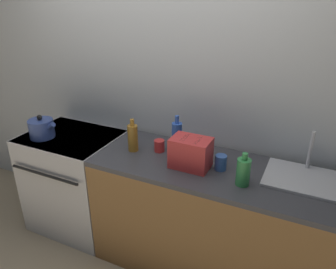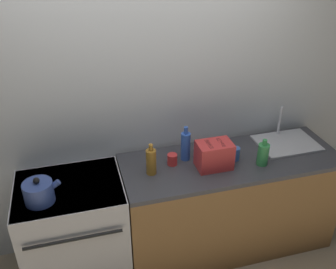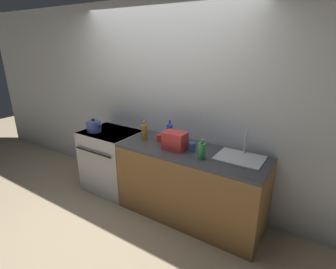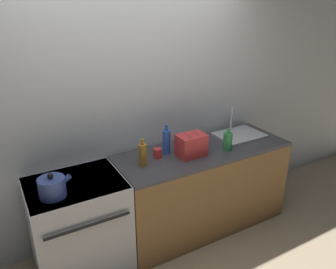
{
  "view_description": "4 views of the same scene",
  "coord_description": "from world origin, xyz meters",
  "px_view_note": "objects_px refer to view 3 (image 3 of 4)",
  "views": [
    {
      "loc": [
        1.15,
        -1.57,
        2.02
      ],
      "look_at": [
        0.22,
        0.37,
        1.05
      ],
      "focal_mm": 35.0,
      "sensor_mm": 36.0,
      "label": 1
    },
    {
      "loc": [
        -0.53,
        -1.95,
        2.54
      ],
      "look_at": [
        0.12,
        0.42,
        1.14
      ],
      "focal_mm": 40.0,
      "sensor_mm": 36.0,
      "label": 2
    },
    {
      "loc": [
        1.92,
        -2.16,
        2.08
      ],
      "look_at": [
        0.29,
        0.36,
        1.01
      ],
      "focal_mm": 28.0,
      "sensor_mm": 36.0,
      "label": 3
    },
    {
      "loc": [
        -1.12,
        -2.05,
        2.25
      ],
      "look_at": [
        0.24,
        0.35,
        1.11
      ],
      "focal_mm": 35.0,
      "sensor_mm": 36.0,
      "label": 4
    }
  ],
  "objects_px": {
    "bottle_green": "(202,151)",
    "bottle_blue": "(170,133)",
    "cup_red": "(160,138)",
    "toaster": "(175,141)",
    "cup_blue": "(192,147)",
    "kettle": "(94,126)",
    "bottle_amber": "(144,132)",
    "stove": "(112,160)"
  },
  "relations": [
    {
      "from": "kettle",
      "to": "cup_blue",
      "type": "height_order",
      "value": "kettle"
    },
    {
      "from": "bottle_amber",
      "to": "cup_blue",
      "type": "relative_size",
      "value": 2.41
    },
    {
      "from": "bottle_blue",
      "to": "cup_blue",
      "type": "relative_size",
      "value": 2.75
    },
    {
      "from": "bottle_amber",
      "to": "bottle_green",
      "type": "bearing_deg",
      "value": -7.35
    },
    {
      "from": "bottle_amber",
      "to": "cup_red",
      "type": "xyz_separation_m",
      "value": [
        0.18,
        0.07,
        -0.06
      ]
    },
    {
      "from": "toaster",
      "to": "bottle_blue",
      "type": "xyz_separation_m",
      "value": [
        -0.18,
        0.16,
        0.02
      ]
    },
    {
      "from": "stove",
      "to": "cup_red",
      "type": "relative_size",
      "value": 10.01
    },
    {
      "from": "stove",
      "to": "bottle_blue",
      "type": "height_order",
      "value": "bottle_blue"
    },
    {
      "from": "cup_blue",
      "to": "cup_red",
      "type": "relative_size",
      "value": 1.18
    },
    {
      "from": "kettle",
      "to": "bottle_amber",
      "type": "bearing_deg",
      "value": 8.34
    },
    {
      "from": "kettle",
      "to": "bottle_amber",
      "type": "distance_m",
      "value": 0.81
    },
    {
      "from": "bottle_amber",
      "to": "bottle_blue",
      "type": "bearing_deg",
      "value": 21.4
    },
    {
      "from": "toaster",
      "to": "cup_blue",
      "type": "xyz_separation_m",
      "value": [
        0.2,
        0.05,
        -0.05
      ]
    },
    {
      "from": "kettle",
      "to": "bottle_green",
      "type": "height_order",
      "value": "bottle_green"
    },
    {
      "from": "bottle_green",
      "to": "bottle_amber",
      "type": "bearing_deg",
      "value": 172.65
    },
    {
      "from": "kettle",
      "to": "cup_red",
      "type": "bearing_deg",
      "value": 10.96
    },
    {
      "from": "toaster",
      "to": "cup_blue",
      "type": "height_order",
      "value": "toaster"
    },
    {
      "from": "bottle_blue",
      "to": "cup_blue",
      "type": "xyz_separation_m",
      "value": [
        0.37,
        -0.11,
        -0.07
      ]
    },
    {
      "from": "stove",
      "to": "cup_blue",
      "type": "bearing_deg",
      "value": 0.42
    },
    {
      "from": "toaster",
      "to": "cup_blue",
      "type": "relative_size",
      "value": 2.54
    },
    {
      "from": "cup_blue",
      "to": "cup_red",
      "type": "distance_m",
      "value": 0.5
    },
    {
      "from": "toaster",
      "to": "cup_red",
      "type": "distance_m",
      "value": 0.33
    },
    {
      "from": "stove",
      "to": "cup_red",
      "type": "height_order",
      "value": "cup_red"
    },
    {
      "from": "cup_blue",
      "to": "bottle_blue",
      "type": "bearing_deg",
      "value": 163.59
    },
    {
      "from": "kettle",
      "to": "bottle_blue",
      "type": "relative_size",
      "value": 0.87
    },
    {
      "from": "bottle_green",
      "to": "cup_red",
      "type": "height_order",
      "value": "bottle_green"
    },
    {
      "from": "bottle_amber",
      "to": "bottle_blue",
      "type": "height_order",
      "value": "bottle_blue"
    },
    {
      "from": "bottle_amber",
      "to": "kettle",
      "type": "bearing_deg",
      "value": -171.66
    },
    {
      "from": "kettle",
      "to": "toaster",
      "type": "height_order",
      "value": "toaster"
    },
    {
      "from": "toaster",
      "to": "bottle_green",
      "type": "xyz_separation_m",
      "value": [
        0.38,
        -0.07,
        -0.01
      ]
    },
    {
      "from": "bottle_blue",
      "to": "cup_red",
      "type": "bearing_deg",
      "value": -158.99
    },
    {
      "from": "bottle_amber",
      "to": "cup_blue",
      "type": "xyz_separation_m",
      "value": [
        0.68,
        0.01,
        -0.05
      ]
    },
    {
      "from": "toaster",
      "to": "bottle_green",
      "type": "bearing_deg",
      "value": -10.22
    },
    {
      "from": "toaster",
      "to": "kettle",
      "type": "bearing_deg",
      "value": -176.69
    },
    {
      "from": "kettle",
      "to": "toaster",
      "type": "distance_m",
      "value": 1.28
    },
    {
      "from": "bottle_green",
      "to": "bottle_blue",
      "type": "height_order",
      "value": "bottle_blue"
    },
    {
      "from": "kettle",
      "to": "bottle_amber",
      "type": "xyz_separation_m",
      "value": [
        0.8,
        0.12,
        0.03
      ]
    },
    {
      "from": "bottle_green",
      "to": "bottle_blue",
      "type": "relative_size",
      "value": 0.76
    },
    {
      "from": "bottle_blue",
      "to": "kettle",
      "type": "bearing_deg",
      "value": -167.89
    },
    {
      "from": "stove",
      "to": "cup_blue",
      "type": "height_order",
      "value": "cup_blue"
    },
    {
      "from": "kettle",
      "to": "bottle_amber",
      "type": "relative_size",
      "value": 0.99
    },
    {
      "from": "bottle_blue",
      "to": "cup_red",
      "type": "xyz_separation_m",
      "value": [
        -0.12,
        -0.05,
        -0.08
      ]
    }
  ]
}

